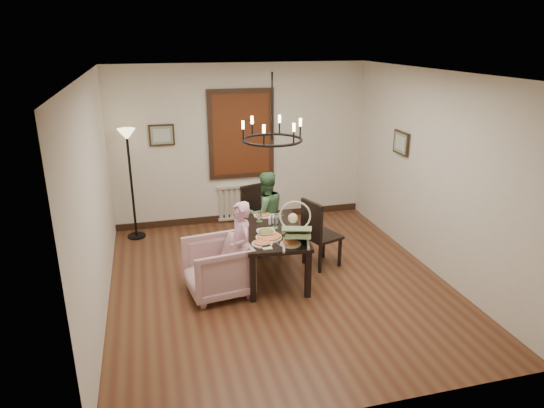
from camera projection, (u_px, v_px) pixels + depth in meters
name	position (u px, v px, depth m)	size (l,w,h in m)	color
room_shell	(272.00, 178.00, 6.57)	(4.51, 5.00, 2.81)	brown
dining_table	(272.00, 235.00, 6.70)	(0.97, 1.56, 0.70)	black
chair_far	(260.00, 218.00, 7.63)	(0.45, 0.45, 1.01)	black
chair_right	(322.00, 232.00, 7.04)	(0.46, 0.46, 1.04)	black
armchair	(217.00, 268.00, 6.31)	(0.78, 0.80, 0.73)	#D09FAA
elderly_woman	(241.00, 256.00, 6.28)	(0.38, 0.25, 1.04)	#ECA7C7
seated_man	(265.00, 220.00, 7.45)	(0.53, 0.41, 1.08)	#467749
baby_bouncer	(296.00, 229.00, 6.18)	(0.42, 0.59, 0.39)	#B4DF9A
salad_bowl	(266.00, 232.00, 6.48)	(0.30, 0.30, 0.07)	white
pizza_platter	(269.00, 237.00, 6.38)	(0.35, 0.35, 0.04)	tan
drinking_glass	(276.00, 223.00, 6.75)	(0.06, 0.06, 0.13)	silver
window_blinds	(241.00, 134.00, 8.41)	(1.00, 0.03, 1.40)	maroon
radiator	(243.00, 202.00, 8.84)	(0.92, 0.12, 0.62)	silver
picture_back	(162.00, 135.00, 8.08)	(0.42, 0.03, 0.36)	black
picture_right	(401.00, 143.00, 7.50)	(0.42, 0.03, 0.36)	black
floor_lamp	(132.00, 186.00, 7.90)	(0.30, 0.30, 1.80)	black
chandelier	(272.00, 140.00, 6.26)	(0.80, 0.80, 0.04)	black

